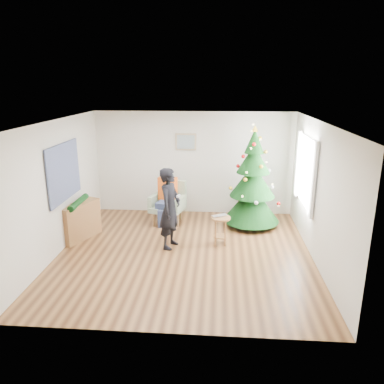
# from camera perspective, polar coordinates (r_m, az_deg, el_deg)

# --- Properties ---
(floor) EXTENTS (5.00, 5.00, 0.00)m
(floor) POSITION_cam_1_polar(r_m,az_deg,el_deg) (7.59, -1.12, -9.27)
(floor) COLOR brown
(floor) RESTS_ON ground
(ceiling) EXTENTS (5.00, 5.00, 0.00)m
(ceiling) POSITION_cam_1_polar(r_m,az_deg,el_deg) (6.87, -1.24, 10.66)
(ceiling) COLOR white
(ceiling) RESTS_ON wall_back
(wall_back) EXTENTS (5.00, 0.00, 5.00)m
(wall_back) POSITION_cam_1_polar(r_m,az_deg,el_deg) (9.54, 0.28, 4.40)
(wall_back) COLOR silver
(wall_back) RESTS_ON floor
(wall_front) EXTENTS (5.00, 0.00, 5.00)m
(wall_front) POSITION_cam_1_polar(r_m,az_deg,el_deg) (4.79, -4.09, -8.19)
(wall_front) COLOR silver
(wall_front) RESTS_ON floor
(wall_left) EXTENTS (0.00, 5.00, 5.00)m
(wall_left) POSITION_cam_1_polar(r_m,az_deg,el_deg) (7.76, -19.87, 0.58)
(wall_left) COLOR silver
(wall_left) RESTS_ON floor
(wall_right) EXTENTS (0.00, 5.00, 5.00)m
(wall_right) POSITION_cam_1_polar(r_m,az_deg,el_deg) (7.32, 18.70, -0.24)
(wall_right) COLOR silver
(wall_right) RESTS_ON floor
(window_panel) EXTENTS (0.04, 1.30, 1.40)m
(window_panel) POSITION_cam_1_polar(r_m,az_deg,el_deg) (8.20, 16.99, 3.11)
(window_panel) COLOR white
(window_panel) RESTS_ON wall_right
(curtains) EXTENTS (0.05, 1.75, 1.50)m
(curtains) POSITION_cam_1_polar(r_m,az_deg,el_deg) (8.20, 16.79, 3.12)
(curtains) COLOR white
(curtains) RESTS_ON wall_right
(christmas_tree) EXTENTS (1.31, 1.31, 2.37)m
(christmas_tree) POSITION_cam_1_polar(r_m,az_deg,el_deg) (8.76, 9.22, 1.53)
(christmas_tree) COLOR #3F2816
(christmas_tree) RESTS_ON floor
(stool) EXTENTS (0.41, 0.41, 0.61)m
(stool) POSITION_cam_1_polar(r_m,az_deg,el_deg) (7.87, 4.35, -5.85)
(stool) COLOR brown
(stool) RESTS_ON floor
(laptop) EXTENTS (0.40, 0.35, 0.03)m
(laptop) POSITION_cam_1_polar(r_m,az_deg,el_deg) (7.76, 4.40, -3.73)
(laptop) COLOR silver
(laptop) RESTS_ON stool
(armchair) EXTENTS (0.90, 0.87, 1.01)m
(armchair) POSITION_cam_1_polar(r_m,az_deg,el_deg) (9.07, -3.62, -2.36)
(armchair) COLOR gray
(armchair) RESTS_ON floor
(seated_person) EXTENTS (0.51, 0.67, 1.32)m
(seated_person) POSITION_cam_1_polar(r_m,az_deg,el_deg) (8.93, -3.82, -0.61)
(seated_person) COLOR navy
(seated_person) RESTS_ON armchair
(standing_man) EXTENTS (0.55, 0.70, 1.67)m
(standing_man) POSITION_cam_1_polar(r_m,az_deg,el_deg) (7.57, -3.37, -2.52)
(standing_man) COLOR black
(standing_man) RESTS_ON floor
(game_controller) EXTENTS (0.07, 0.13, 0.04)m
(game_controller) POSITION_cam_1_polar(r_m,az_deg,el_deg) (7.43, -2.08, -0.60)
(game_controller) COLOR white
(game_controller) RESTS_ON standing_man
(console) EXTENTS (0.66, 1.04, 0.80)m
(console) POSITION_cam_1_polar(r_m,az_deg,el_deg) (8.47, -16.68, -4.24)
(console) COLOR brown
(console) RESTS_ON floor
(garland) EXTENTS (0.14, 0.90, 0.14)m
(garland) POSITION_cam_1_polar(r_m,az_deg,el_deg) (8.34, -16.92, -1.53)
(garland) COLOR black
(garland) RESTS_ON console
(tapestry) EXTENTS (0.03, 1.50, 1.15)m
(tapestry) POSITION_cam_1_polar(r_m,az_deg,el_deg) (7.95, -18.92, 2.90)
(tapestry) COLOR black
(tapestry) RESTS_ON wall_left
(framed_picture) EXTENTS (0.52, 0.05, 0.42)m
(framed_picture) POSITION_cam_1_polar(r_m,az_deg,el_deg) (9.42, -0.96, 7.64)
(framed_picture) COLOR tan
(framed_picture) RESTS_ON wall_back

